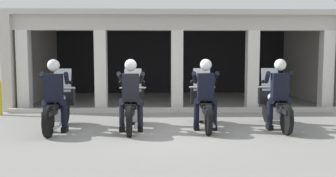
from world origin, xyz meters
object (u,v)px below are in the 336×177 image
at_px(motorcycle_far_right, 275,106).
at_px(motorcycle_center_left, 132,107).
at_px(police_officer_far_left, 54,89).
at_px(police_officer_center_right, 206,88).
at_px(police_officer_center_left, 131,89).
at_px(motorcycle_far_left, 58,107).
at_px(police_officer_far_right, 279,88).
at_px(motorcycle_center_right, 204,106).

bearing_deg(motorcycle_far_right, motorcycle_center_left, 171.79).
distance_m(police_officer_far_left, police_officer_center_right, 3.30).
distance_m(motorcycle_center_left, police_officer_center_left, 0.52).
xyz_separation_m(motorcycle_far_left, motorcycle_center_left, (1.65, 0.02, 0.00)).
bearing_deg(police_officer_center_right, police_officer_center_left, 168.73).
bearing_deg(motorcycle_far_right, police_officer_far_right, -100.13).
height_order(motorcycle_far_left, police_officer_far_left, police_officer_far_left).
bearing_deg(police_officer_center_left, police_officer_far_left, 165.84).
bearing_deg(motorcycle_center_right, motorcycle_far_right, -16.26).
distance_m(police_officer_far_left, motorcycle_center_left, 1.73).
height_order(motorcycle_far_left, police_officer_center_left, police_officer_center_left).
distance_m(motorcycle_far_right, police_officer_far_right, 0.52).
xyz_separation_m(police_officer_center_left, police_officer_center_right, (1.65, 0.12, 0.00)).
distance_m(motorcycle_far_left, police_officer_far_right, 4.96).
bearing_deg(police_officer_far_right, motorcycle_far_right, 79.87).
bearing_deg(motorcycle_far_right, police_officer_center_left, 176.69).
bearing_deg(police_officer_far_right, motorcycle_far_left, 168.22).
distance_m(motorcycle_center_left, motorcycle_center_right, 1.65).
relative_size(police_officer_far_left, motorcycle_center_right, 0.78).
bearing_deg(police_officer_center_right, motorcycle_center_left, 158.88).
bearing_deg(police_officer_far_left, police_officer_center_right, -18.77).
bearing_deg(police_officer_center_right, motorcycle_far_left, 162.14).
bearing_deg(police_officer_far_left, motorcycle_center_left, -10.69).
height_order(police_officer_center_right, police_officer_far_right, same).
bearing_deg(motorcycle_center_left, motorcycle_far_left, 165.84).
bearing_deg(motorcycle_center_right, police_officer_center_left, 178.32).
bearing_deg(motorcycle_center_right, police_officer_far_right, -26.02).
relative_size(motorcycle_center_left, motorcycle_far_right, 1.00).
relative_size(police_officer_far_left, police_officer_center_right, 1.00).
xyz_separation_m(motorcycle_far_left, police_officer_far_left, (-0.00, -0.28, 0.44)).
distance_m(motorcycle_center_right, police_officer_center_right, 0.52).
xyz_separation_m(motorcycle_center_left, motorcycle_center_right, (1.65, 0.12, 0.00)).
bearing_deg(police_officer_center_left, motorcycle_far_left, 156.04).
bearing_deg(police_officer_center_right, motorcycle_center_right, 74.32).
height_order(police_officer_far_left, police_officer_center_left, same).
height_order(motorcycle_center_right, police_officer_center_right, police_officer_center_right).
xyz_separation_m(motorcycle_far_left, motorcycle_center_right, (3.29, 0.14, 0.00)).
relative_size(police_officer_far_left, motorcycle_center_left, 0.78).
xyz_separation_m(motorcycle_center_right, police_officer_center_right, (-0.00, -0.28, 0.44)).
bearing_deg(police_officer_center_right, motorcycle_far_right, -6.48).
height_order(motorcycle_far_left, police_officer_center_right, police_officer_center_right).
height_order(motorcycle_center_left, police_officer_center_right, police_officer_center_right).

